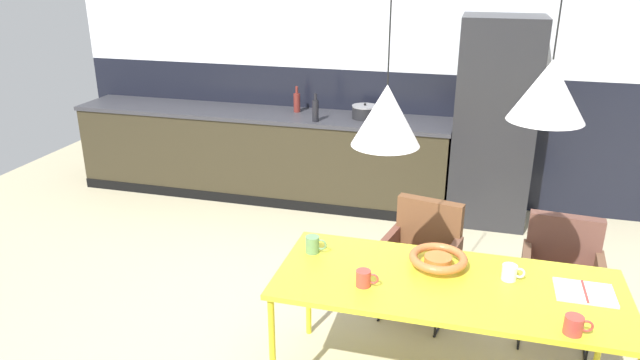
% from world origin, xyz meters
% --- Properties ---
extents(back_wall_splashback_dark, '(7.01, 0.12, 1.31)m').
position_xyz_m(back_wall_splashback_dark, '(0.00, 2.90, 0.66)').
color(back_wall_splashback_dark, black).
rests_on(back_wall_splashback_dark, ground).
extents(back_wall_panel_upper, '(7.01, 0.12, 1.31)m').
position_xyz_m(back_wall_panel_upper, '(0.00, 2.90, 1.97)').
color(back_wall_panel_upper, silver).
rests_on(back_wall_panel_upper, back_wall_splashback_dark).
extents(kitchen_counter, '(3.87, 0.63, 0.90)m').
position_xyz_m(kitchen_counter, '(-1.43, 2.54, 0.45)').
color(kitchen_counter, '#2F291A').
rests_on(kitchen_counter, ground).
extents(refrigerator_column, '(0.71, 0.60, 1.90)m').
position_xyz_m(refrigerator_column, '(0.86, 2.54, 0.95)').
color(refrigerator_column, '#232326').
rests_on(refrigerator_column, ground).
extents(dining_table, '(1.84, 0.77, 0.73)m').
position_xyz_m(dining_table, '(0.63, -0.02, 0.68)').
color(dining_table, gold).
rests_on(dining_table, ground).
extents(armchair_by_stool, '(0.57, 0.56, 0.80)m').
position_xyz_m(armchair_by_stool, '(0.43, 0.81, 0.50)').
color(armchair_by_stool, brown).
rests_on(armchair_by_stool, ground).
extents(armchair_near_window, '(0.52, 0.51, 0.80)m').
position_xyz_m(armchair_near_window, '(1.32, 0.77, 0.52)').
color(armchair_near_window, brown).
rests_on(armchair_near_window, ground).
extents(fruit_bowl, '(0.33, 0.33, 0.08)m').
position_xyz_m(fruit_bowl, '(0.56, 0.12, 0.78)').
color(fruit_bowl, '#B2662D').
rests_on(fruit_bowl, dining_table).
extents(open_book, '(0.29, 0.23, 0.02)m').
position_xyz_m(open_book, '(1.32, 0.05, 0.73)').
color(open_book, white).
rests_on(open_book, dining_table).
extents(mug_short_terracotta, '(0.12, 0.08, 0.09)m').
position_xyz_m(mug_short_terracotta, '(0.95, 0.09, 0.77)').
color(mug_short_terracotta, white).
rests_on(mug_short_terracotta, dining_table).
extents(mug_glass_clear, '(0.13, 0.09, 0.09)m').
position_xyz_m(mug_glass_clear, '(1.22, -0.34, 0.77)').
color(mug_glass_clear, '#B23D33').
rests_on(mug_glass_clear, dining_table).
extents(mug_dark_espresso, '(0.12, 0.08, 0.09)m').
position_xyz_m(mug_dark_espresso, '(0.20, -0.18, 0.77)').
color(mug_dark_espresso, '#B23D33').
rests_on(mug_dark_espresso, dining_table).
extents(mug_wide_latte, '(0.13, 0.08, 0.10)m').
position_xyz_m(mug_wide_latte, '(-0.16, 0.11, 0.78)').
color(mug_wide_latte, '#5B8456').
rests_on(mug_wide_latte, dining_table).
extents(cooking_pot, '(0.25, 0.25, 0.15)m').
position_xyz_m(cooking_pot, '(-0.34, 2.57, 0.97)').
color(cooking_pot, black).
rests_on(cooking_pot, kitchen_counter).
extents(bottle_oil_tall, '(0.06, 0.06, 0.27)m').
position_xyz_m(bottle_oil_tall, '(-0.77, 2.34, 1.01)').
color(bottle_oil_tall, black).
rests_on(bottle_oil_tall, kitchen_counter).
extents(bottle_spice_small, '(0.07, 0.07, 0.26)m').
position_xyz_m(bottle_spice_small, '(-1.05, 2.64, 1.00)').
color(bottle_spice_small, maroon).
rests_on(bottle_spice_small, kitchen_counter).
extents(pendant_lamp_over_table_near, '(0.35, 0.35, 1.11)m').
position_xyz_m(pendant_lamp_over_table_near, '(0.26, -0.02, 1.62)').
color(pendant_lamp_over_table_near, black).
extents(pendant_lamp_over_table_far, '(0.35, 0.35, 0.93)m').
position_xyz_m(pendant_lamp_over_table_far, '(1.00, -0.03, 1.79)').
color(pendant_lamp_over_table_far, black).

